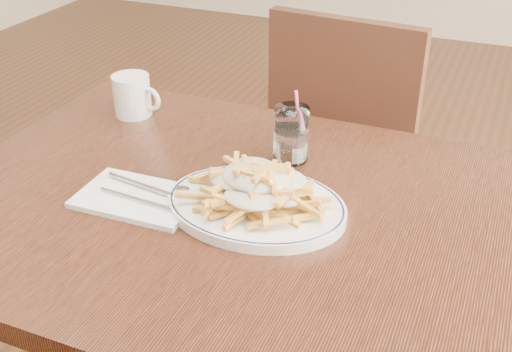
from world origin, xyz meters
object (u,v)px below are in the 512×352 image
at_px(fries_plate, 256,206).
at_px(coffee_mug, 133,96).
at_px(table, 263,246).
at_px(chair_far, 351,142).
at_px(water_glass, 291,137).
at_px(loaded_fries, 256,183).

xyz_separation_m(fries_plate, coffee_mug, (-0.41, 0.26, 0.04)).
bearing_deg(table, chair_far, 93.04).
bearing_deg(coffee_mug, fries_plate, -32.57).
xyz_separation_m(fries_plate, water_glass, (-0.01, 0.20, 0.04)).
bearing_deg(loaded_fries, water_glass, 92.89).
distance_m(fries_plate, water_glass, 0.20).
bearing_deg(loaded_fries, chair_far, 92.28).
height_order(table, water_glass, water_glass).
height_order(table, fries_plate, fries_plate).
bearing_deg(chair_far, fries_plate, -87.72).
relative_size(chair_far, coffee_mug, 7.64).
bearing_deg(coffee_mug, chair_far, 53.81).
bearing_deg(loaded_fries, coffee_mug, 147.43).
xyz_separation_m(water_glass, coffee_mug, (-0.40, 0.06, -0.00)).
xyz_separation_m(chair_far, water_glass, (0.02, -0.58, 0.29)).
relative_size(table, chair_far, 1.33).
bearing_deg(loaded_fries, fries_plate, 90.00).
bearing_deg(table, coffee_mug, 149.16).
bearing_deg(fries_plate, water_glass, 92.89).
distance_m(chair_far, coffee_mug, 0.70).
bearing_deg(table, fries_plate, -131.03).
height_order(loaded_fries, coffee_mug, coffee_mug).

